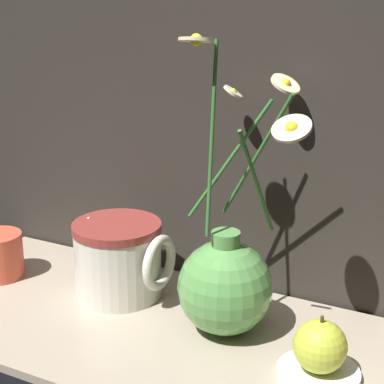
# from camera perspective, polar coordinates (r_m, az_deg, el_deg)

# --- Properties ---
(ground_plane) EXTENTS (6.00, 6.00, 0.00)m
(ground_plane) POSITION_cam_1_polar(r_m,az_deg,el_deg) (0.89, -0.79, -13.14)
(ground_plane) COLOR black
(shelf) EXTENTS (0.85, 0.34, 0.01)m
(shelf) POSITION_cam_1_polar(r_m,az_deg,el_deg) (0.89, -0.79, -12.81)
(shelf) COLOR tan
(shelf) RESTS_ON ground_plane
(vase_with_flowers) EXTENTS (0.18, 0.19, 0.39)m
(vase_with_flowers) POSITION_cam_1_polar(r_m,az_deg,el_deg) (0.86, 3.00, -8.00)
(vase_with_flowers) COLOR #59994C
(vase_with_flowers) RESTS_ON shelf
(ceramic_pitcher) EXTENTS (0.16, 0.13, 0.13)m
(ceramic_pitcher) POSITION_cam_1_polar(r_m,az_deg,el_deg) (0.97, -6.51, -5.65)
(ceramic_pitcher) COLOR beige
(ceramic_pitcher) RESTS_ON shelf
(saucer_plate) EXTENTS (0.10, 0.10, 0.01)m
(saucer_plate) POSITION_cam_1_polar(r_m,az_deg,el_deg) (0.81, 11.15, -15.54)
(saucer_plate) COLOR white
(saucer_plate) RESTS_ON shelf
(orange_fruit) EXTENTS (0.06, 0.06, 0.07)m
(orange_fruit) POSITION_cam_1_polar(r_m,az_deg,el_deg) (0.79, 11.32, -13.30)
(orange_fruit) COLOR #B7C638
(orange_fruit) RESTS_ON saucer_plate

